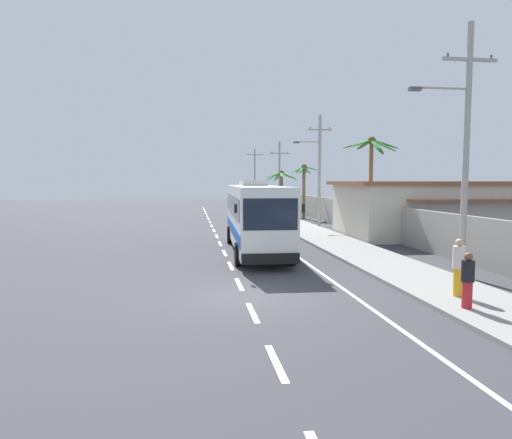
{
  "coord_description": "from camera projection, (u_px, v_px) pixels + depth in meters",
  "views": [
    {
      "loc": [
        -1.7,
        -14.51,
        3.73
      ],
      "look_at": [
        1.68,
        9.31,
        1.7
      ],
      "focal_mm": 32.31,
      "sensor_mm": 36.0,
      "label": 1
    }
  ],
  "objects": [
    {
      "name": "palm_nearest",
      "position": [
        304.0,
        180.0,
        44.96
      ],
      "size": [
        2.7,
        2.52,
        5.35
      ],
      "color": "brown",
      "rests_on": "ground"
    },
    {
      "name": "boundary_wall",
      "position": [
        381.0,
        221.0,
        30.08
      ],
      "size": [
        0.24,
        60.0,
        2.17
      ],
      "primitive_type": "cube",
      "color": "#9E998E",
      "rests_on": "ground"
    },
    {
      "name": "utility_pole_distant",
      "position": [
        255.0,
        175.0,
        73.82
      ],
      "size": [
        2.56,
        0.24,
        8.8
      ],
      "color": "#9E9E99",
      "rests_on": "ground"
    },
    {
      "name": "pedestrian_midwalk",
      "position": [
        458.0,
        266.0,
        14.29
      ],
      "size": [
        0.36,
        0.36,
        1.8
      ],
      "rotation": [
        0.0,
        0.0,
        4.31
      ],
      "color": "gold",
      "rests_on": "sidewalk_kerb"
    },
    {
      "name": "motorcycle_beside_bus",
      "position": [
        262.0,
        222.0,
        34.07
      ],
      "size": [
        0.56,
        1.96,
        1.6
      ],
      "color": "black",
      "rests_on": "ground"
    },
    {
      "name": "utility_pole_far",
      "position": [
        279.0,
        175.0,
        55.13
      ],
      "size": [
        2.35,
        0.24,
        8.4
      ],
      "color": "#9E9E99",
      "rests_on": "ground"
    },
    {
      "name": "pedestrian_near_kerb",
      "position": [
        468.0,
        279.0,
        12.95
      ],
      "size": [
        0.36,
        0.36,
        1.59
      ],
      "rotation": [
        0.0,
        0.0,
        3.25
      ],
      "color": "red",
      "rests_on": "sidewalk_kerb"
    },
    {
      "name": "coach_bus_foreground",
      "position": [
        256.0,
        215.0,
        24.15
      ],
      "size": [
        3.11,
        11.6,
        3.74
      ],
      "color": "white",
      "rests_on": "ground"
    },
    {
      "name": "palm_third",
      "position": [
        281.0,
        183.0,
        48.56
      ],
      "size": [
        3.59,
        3.59,
        4.83
      ],
      "color": "brown",
      "rests_on": "ground"
    },
    {
      "name": "utility_pole_nearest",
      "position": [
        464.0,
        144.0,
        17.52
      ],
      "size": [
        3.47,
        0.24,
        9.65
      ],
      "color": "#9E9E99",
      "rests_on": "ground"
    },
    {
      "name": "roadside_building",
      "position": [
        457.0,
        208.0,
        31.01
      ],
      "size": [
        16.03,
        7.78,
        3.69
      ],
      "color": "beige",
      "rests_on": "ground"
    },
    {
      "name": "ground_plane",
      "position": [
        245.0,
        296.0,
        14.87
      ],
      "size": [
        160.0,
        160.0,
        0.0
      ],
      "primitive_type": "plane",
      "color": "#3A3A3F"
    },
    {
      "name": "lane_markings",
      "position": [
        251.0,
        238.0,
        29.76
      ],
      "size": [
        3.64,
        71.0,
        0.01
      ],
      "color": "white",
      "rests_on": "ground"
    },
    {
      "name": "sidewalk_kerb",
      "position": [
        345.0,
        246.0,
        25.68
      ],
      "size": [
        3.2,
        90.0,
        0.14
      ],
      "primitive_type": "cube",
      "color": "gray",
      "rests_on": "ground"
    },
    {
      "name": "palm_fourth",
      "position": [
        372.0,
        160.0,
        31.2
      ],
      "size": [
        3.87,
        3.87,
        6.72
      ],
      "color": "brown",
      "rests_on": "ground"
    },
    {
      "name": "utility_pole_mid",
      "position": [
        319.0,
        168.0,
        36.27
      ],
      "size": [
        3.07,
        0.24,
        8.85
      ],
      "color": "#9E9E99",
      "rests_on": "ground"
    }
  ]
}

